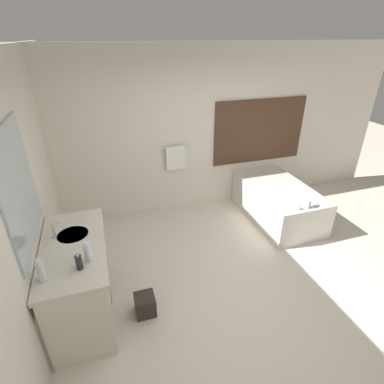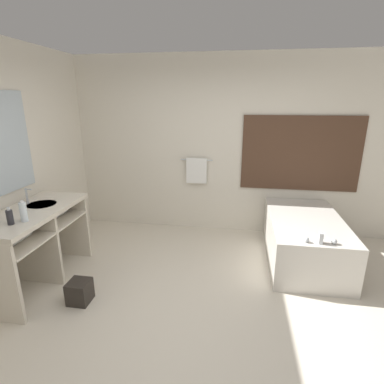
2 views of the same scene
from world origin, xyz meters
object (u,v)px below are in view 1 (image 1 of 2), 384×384
(waste_bin, at_px, (145,305))
(bathtub, at_px, (278,200))
(water_bottle_2, at_px, (88,252))
(soap_dispenser, at_px, (79,262))
(water_bottle_1, at_px, (41,270))

(waste_bin, bearing_deg, bathtub, 27.61)
(bathtub, bearing_deg, water_bottle_2, -155.98)
(water_bottle_2, distance_m, soap_dispenser, 0.12)
(bathtub, relative_size, water_bottle_1, 7.05)
(bathtub, bearing_deg, water_bottle_1, -156.40)
(bathtub, distance_m, water_bottle_1, 3.70)
(water_bottle_2, xyz_separation_m, waste_bin, (0.48, 0.02, -0.87))
(waste_bin, bearing_deg, water_bottle_2, -177.60)
(soap_dispenser, height_order, waste_bin, soap_dispenser)
(soap_dispenser, distance_m, waste_bin, 1.02)
(soap_dispenser, bearing_deg, waste_bin, 11.27)
(bathtub, height_order, waste_bin, bathtub)
(water_bottle_1, relative_size, water_bottle_2, 1.07)
(water_bottle_1, height_order, water_bottle_2, water_bottle_1)
(waste_bin, bearing_deg, soap_dispenser, -168.73)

